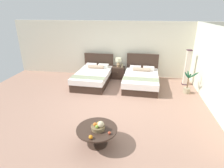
{
  "coord_description": "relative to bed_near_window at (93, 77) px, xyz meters",
  "views": [
    {
      "loc": [
        0.91,
        -5.46,
        3.04
      ],
      "look_at": [
        0.01,
        0.55,
        0.57
      ],
      "focal_mm": 29.77,
      "sensor_mm": 36.0,
      "label": 1
    }
  ],
  "objects": [
    {
      "name": "fruit_bowl",
      "position": [
        1.09,
        -3.87,
        0.22
      ],
      "size": [
        0.33,
        0.33,
        0.23
      ],
      "color": "olive",
      "rests_on": "coffee_table"
    },
    {
      "name": "bed_near_window",
      "position": [
        0.0,
        0.0,
        0.0
      ],
      "size": [
        1.44,
        2.23,
        1.1
      ],
      "color": "#38271E",
      "rests_on": "ground"
    },
    {
      "name": "loose_apple",
      "position": [
        1.37,
        -4.0,
        0.18
      ],
      "size": [
        0.07,
        0.07,
        0.07
      ],
      "color": "#BA4127",
      "rests_on": "coffee_table"
    },
    {
      "name": "wall_back",
      "position": [
        1.02,
        1.29,
        0.98
      ],
      "size": [
        10.23,
        0.12,
        2.55
      ],
      "primitive_type": "cube",
      "color": "beige",
      "rests_on": "ground"
    },
    {
      "name": "loose_orange",
      "position": [
        0.99,
        -4.22,
        0.19
      ],
      "size": [
        0.09,
        0.09,
        0.09
      ],
      "color": "orange",
      "rests_on": "coffee_table"
    },
    {
      "name": "table_lamp",
      "position": [
        1.0,
        0.85,
        0.5
      ],
      "size": [
        0.27,
        0.27,
        0.42
      ],
      "color": "tan",
      "rests_on": "nightstand"
    },
    {
      "name": "vase",
      "position": [
        1.17,
        0.79,
        0.34
      ],
      "size": [
        0.09,
        0.09,
        0.19
      ],
      "color": "gray",
      "rests_on": "nightstand"
    },
    {
      "name": "wall_side_right",
      "position": [
        4.34,
        -1.51,
        0.98
      ],
      "size": [
        0.12,
        5.6,
        2.55
      ],
      "primitive_type": "cube",
      "color": "silver",
      "rests_on": "ground"
    },
    {
      "name": "bed_near_corner",
      "position": [
        2.05,
        0.01,
        -0.01
      ],
      "size": [
        1.48,
        2.18,
        1.16
      ],
      "color": "#38271E",
      "rests_on": "ground"
    },
    {
      "name": "floor_lamp_corner",
      "position": [
        3.92,
        0.46,
        0.45
      ],
      "size": [
        0.2,
        0.2,
        1.5
      ],
      "color": "#361725",
      "rests_on": "ground"
    },
    {
      "name": "ground_plane",
      "position": [
        1.02,
        -1.91,
        -0.31
      ],
      "size": [
        10.23,
        10.0,
        0.02
      ],
      "primitive_type": "cube",
      "color": "#A07865"
    },
    {
      "name": "coffee_table",
      "position": [
        1.04,
        -3.84,
        0.05
      ],
      "size": [
        0.97,
        0.97,
        0.44
      ],
      "color": "#38271E",
      "rests_on": "ground"
    },
    {
      "name": "nightstand",
      "position": [
        1.0,
        0.83,
        -0.03
      ],
      "size": [
        0.58,
        0.49,
        0.54
      ],
      "color": "#38271E",
      "rests_on": "ground"
    },
    {
      "name": "potted_palm",
      "position": [
        3.82,
        -0.47,
        -0.01
      ],
      "size": [
        0.52,
        0.57,
        0.92
      ],
      "color": "tan",
      "rests_on": "ground"
    }
  ]
}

